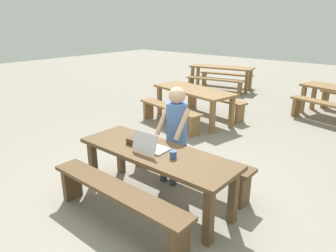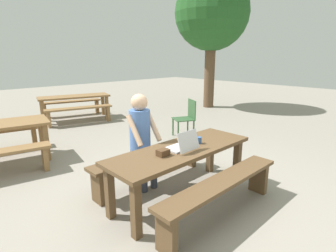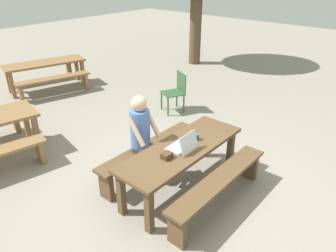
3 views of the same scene
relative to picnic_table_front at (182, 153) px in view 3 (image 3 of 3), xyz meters
The scene contains 12 objects.
ground_plane 0.60m from the picnic_table_front, ahead, with size 30.00×30.00×0.00m, color gray.
picnic_table_front is the anchor object (origin of this frame).
bench_near 0.68m from the picnic_table_front, 90.00° to the right, with size 1.97×0.30×0.48m.
bench_far 0.68m from the picnic_table_front, 90.00° to the left, with size 1.97×0.30×0.48m.
laptop 0.18m from the picnic_table_front, 131.16° to the right, with size 0.36×0.34×0.26m.
small_pouch 0.39m from the picnic_table_front, behind, with size 0.14×0.11×0.08m.
coffee_mug 0.34m from the picnic_table_front, ahead, with size 0.08×0.08×0.09m.
person_seated 0.67m from the picnic_table_front, 106.97° to the left, with size 0.40×0.40×1.36m.
plastic_chair 2.81m from the picnic_table_front, 41.18° to the left, with size 0.59×0.59×0.88m.
picnic_table_rear 5.45m from the picnic_table_front, 79.38° to the left, with size 2.11×1.16×0.72m.
bench_rear_south 4.83m from the picnic_table_front, 79.95° to the left, with size 1.82×0.75×0.47m.
bench_rear_north 6.10m from the picnic_table_front, 78.93° to the left, with size 1.82×0.75×0.47m.
Camera 3 is at (-3.06, -2.37, 3.01)m, focal length 34.18 mm.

